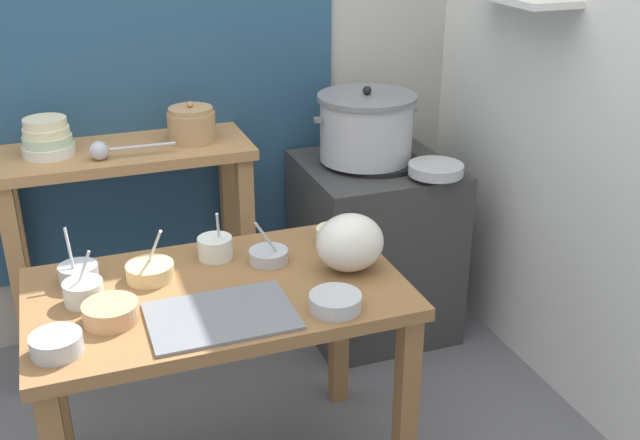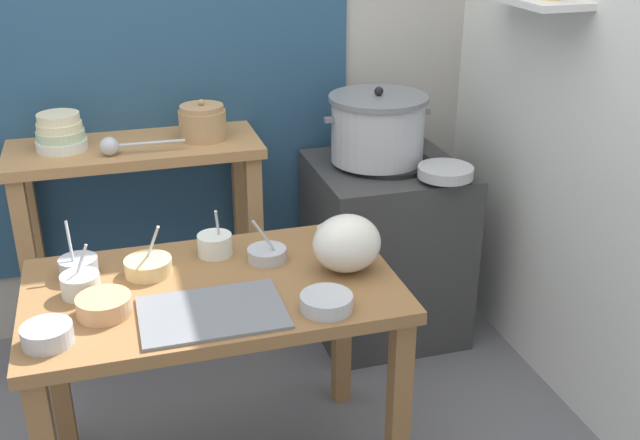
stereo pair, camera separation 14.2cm
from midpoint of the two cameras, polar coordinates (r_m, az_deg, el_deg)
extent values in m
cube|color=#B2ADA3|center=(3.17, -13.23, 14.03)|extent=(4.40, 0.10, 2.60)
cube|color=navy|center=(3.09, -17.89, 14.22)|extent=(1.90, 0.02, 2.10)
cube|color=silver|center=(2.82, 17.40, 12.44)|extent=(0.10, 3.20, 2.60)
cube|color=olive|center=(2.28, -9.52, -5.53)|extent=(1.10, 0.66, 0.04)
cube|color=olive|center=(2.38, 4.72, -14.25)|extent=(0.06, 0.06, 0.68)
cube|color=olive|center=(2.69, -20.86, -10.96)|extent=(0.06, 0.06, 0.68)
cube|color=olive|center=(2.81, -0.03, -7.66)|extent=(0.06, 0.06, 0.68)
cube|color=#B27F4C|center=(2.99, -15.95, 4.85)|extent=(0.96, 0.40, 0.04)
cube|color=#B27F4C|center=(3.03, -22.82, -5.20)|extent=(0.06, 0.06, 0.86)
cube|color=#B27F4C|center=(3.08, -6.79, -2.91)|extent=(0.06, 0.06, 0.86)
cube|color=#B27F4C|center=(3.30, -22.73, -2.80)|extent=(0.06, 0.06, 0.86)
cube|color=#B27F4C|center=(3.34, -8.02, -0.73)|extent=(0.06, 0.06, 0.86)
cube|color=#383838|center=(3.27, 2.82, -2.04)|extent=(0.60, 0.60, 0.76)
cylinder|color=black|center=(3.12, 2.96, 4.41)|extent=(0.36, 0.36, 0.02)
cylinder|color=black|center=(2.95, 2.97, -3.59)|extent=(0.04, 0.02, 0.04)
cylinder|color=#B7BABF|center=(3.09, 2.18, 6.80)|extent=(0.38, 0.38, 0.25)
cylinder|color=slate|center=(3.05, 2.22, 9.22)|extent=(0.40, 0.40, 0.02)
sphere|color=black|center=(3.04, 2.23, 9.73)|extent=(0.04, 0.04, 0.04)
cube|color=slate|center=(3.00, -1.48, 7.55)|extent=(0.04, 0.02, 0.02)
cube|color=slate|center=(3.15, 5.70, 8.23)|extent=(0.04, 0.02, 0.02)
cylinder|color=tan|center=(3.00, -11.00, 6.90)|extent=(0.18, 0.18, 0.11)
cylinder|color=tan|center=(2.98, -11.10, 8.13)|extent=(0.17, 0.17, 0.02)
sphere|color=tan|center=(2.97, -11.14, 8.54)|extent=(0.02, 0.02, 0.02)
cylinder|color=silver|center=(2.99, -21.05, 4.95)|extent=(0.19, 0.19, 0.04)
cylinder|color=#B7D1AD|center=(2.98, -21.16, 5.64)|extent=(0.18, 0.18, 0.04)
cylinder|color=beige|center=(2.97, -21.25, 6.25)|extent=(0.17, 0.17, 0.03)
cylinder|color=beige|center=(2.96, -21.34, 6.84)|extent=(0.15, 0.15, 0.03)
sphere|color=#B7BABF|center=(2.87, -17.70, 4.99)|extent=(0.07, 0.07, 0.07)
cylinder|color=#B7BABF|center=(2.87, -14.62, 5.38)|extent=(0.24, 0.02, 0.01)
cube|color=slate|center=(2.12, -9.38, -7.18)|extent=(0.40, 0.28, 0.01)
ellipsoid|color=silver|center=(2.31, 0.51, -1.74)|extent=(0.21, 0.19, 0.18)
cylinder|color=#B7BABF|center=(2.97, 7.37, 3.81)|extent=(0.22, 0.22, 0.04)
cylinder|color=#B7BABF|center=(2.40, -5.59, -2.73)|extent=(0.12, 0.12, 0.04)
cylinder|color=maroon|center=(2.39, -5.61, -2.43)|extent=(0.11, 0.11, 0.01)
cylinder|color=#B7BABF|center=(2.36, -5.56, -1.68)|extent=(0.09, 0.01, 0.15)
cylinder|color=silver|center=(2.28, -19.11, -5.18)|extent=(0.11, 0.11, 0.07)
cylinder|color=#BFB28C|center=(2.26, -19.20, -4.59)|extent=(0.10, 0.10, 0.01)
cylinder|color=#B7BABF|center=(2.27, -19.28, -4.03)|extent=(0.07, 0.01, 0.15)
cylinder|color=silver|center=(2.44, -9.57, -2.09)|extent=(0.11, 0.11, 0.07)
cylinder|color=#BFB28C|center=(2.43, -9.62, -1.48)|extent=(0.09, 0.09, 0.01)
cylinder|color=#B7BABF|center=(2.41, -9.33, -0.96)|extent=(0.03, 0.09, 0.17)
cylinder|color=#E5C684|center=(2.35, -14.38, -3.80)|extent=(0.14, 0.14, 0.05)
cylinder|color=beige|center=(2.35, -14.42, -3.40)|extent=(0.12, 0.12, 0.01)
cylinder|color=#B7BABF|center=(2.34, -14.21, -2.35)|extent=(0.06, 0.08, 0.16)
cylinder|color=beige|center=(2.51, -0.54, -1.18)|extent=(0.12, 0.12, 0.05)
cylinder|color=#337238|center=(2.50, -0.54, -0.75)|extent=(0.10, 0.10, 0.01)
cylinder|color=#B7BABF|center=(2.07, -21.14, -8.75)|extent=(0.13, 0.13, 0.05)
cylinder|color=beige|center=(2.06, -21.22, -8.28)|extent=(0.11, 0.11, 0.01)
cylinder|color=#B7BABF|center=(2.12, -0.76, -6.22)|extent=(0.15, 0.15, 0.04)
cylinder|color=#337238|center=(2.12, -0.76, -5.83)|extent=(0.13, 0.13, 0.01)
cylinder|color=tan|center=(2.16, -17.33, -6.69)|extent=(0.15, 0.15, 0.05)
cylinder|color=maroon|center=(2.15, -17.40, -6.20)|extent=(0.13, 0.13, 0.01)
cylinder|color=#B7BABF|center=(2.39, -19.36, -3.88)|extent=(0.12, 0.12, 0.06)
cylinder|color=#BFB28C|center=(2.38, -19.44, -3.40)|extent=(0.10, 0.10, 0.01)
cylinder|color=#B7BABF|center=(2.37, -19.90, -2.71)|extent=(0.02, 0.09, 0.17)
camera|label=1|loc=(0.07, -91.67, -0.73)|focal=42.46mm
camera|label=2|loc=(0.07, 88.33, 0.73)|focal=42.46mm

